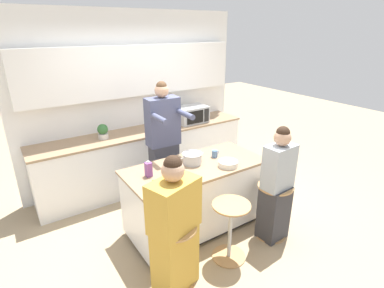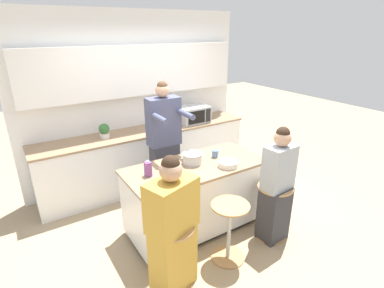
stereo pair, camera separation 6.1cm
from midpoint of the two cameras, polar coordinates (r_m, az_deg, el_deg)
name	(u,v)px [view 2 (the right image)]	position (r m, az deg, el deg)	size (l,w,h in m)	color
ground_plane	(195,226)	(4.08, 1.07, -15.36)	(16.00, 16.00, 0.00)	tan
wall_back	(137,88)	(4.86, -10.16, 10.40)	(3.68, 0.22, 2.70)	white
back_counter	(148,157)	(4.92, -8.03, -2.49)	(3.42, 0.61, 0.93)	white
kitchen_island	(195,197)	(3.83, 1.11, -9.99)	(1.73, 0.79, 0.88)	black
bar_stool_leftmost	(174,251)	(3.10, -2.89, -19.69)	(0.42, 0.42, 0.69)	tan
bar_stool_center	(229,227)	(3.41, 7.64, -15.44)	(0.42, 0.42, 0.69)	tan
bar_stool_rightmost	(273,207)	(3.83, 15.64, -11.55)	(0.42, 0.42, 0.69)	tan
person_cooking	(165,148)	(4.13, -4.83, -0.71)	(0.46, 0.59, 1.80)	#383842
person_wrapped_blanket	(172,230)	(2.91, -3.12, -15.98)	(0.52, 0.41, 1.43)	gold
person_seated_near	(276,190)	(3.68, 16.23, -8.42)	(0.38, 0.28, 1.44)	#333338
cooking_pot	(192,158)	(3.64, 0.52, -2.76)	(0.33, 0.24, 0.13)	#B7BABC
fruit_bowl	(228,164)	(3.60, 7.35, -3.79)	(0.23, 0.23, 0.07)	silver
coffee_cup_near	(215,154)	(3.84, 4.86, -1.88)	(0.11, 0.08, 0.09)	#4C7099
banana_bunch	(154,183)	(3.21, -6.68, -7.32)	(0.17, 0.12, 0.05)	yellow
juice_carton	(148,169)	(3.37, -7.86, -4.73)	(0.07, 0.07, 0.18)	#7A428E
microwave	(193,114)	(5.08, 0.56, 5.68)	(0.51, 0.37, 0.27)	#B2B5B7
potted_plant	(104,131)	(4.51, -16.00, 2.42)	(0.15, 0.15, 0.22)	beige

